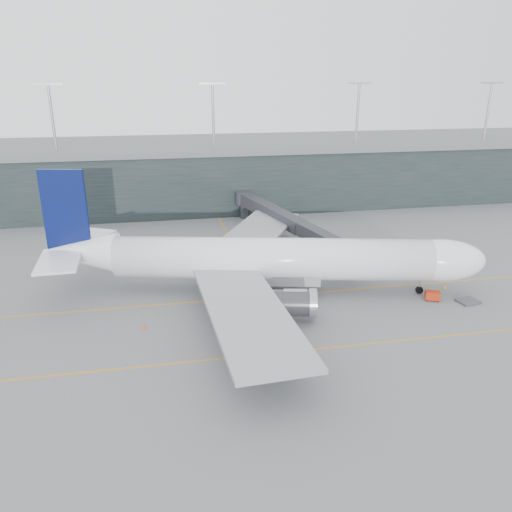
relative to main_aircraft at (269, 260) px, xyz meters
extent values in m
plane|color=#5A595E|center=(-7.34, 2.34, -5.17)|extent=(320.00, 320.00, 0.00)
cube|color=orange|center=(-7.34, -1.66, -5.16)|extent=(160.00, 0.25, 0.02)
cube|color=orange|center=(-7.34, -17.66, -5.16)|extent=(160.00, 0.25, 0.02)
cube|color=orange|center=(-2.34, 22.34, -5.16)|extent=(0.25, 60.00, 0.02)
cube|color=black|center=(-7.34, 60.34, 1.83)|extent=(240.00, 35.00, 14.00)
cube|color=slate|center=(-7.34, 60.34, 9.43)|extent=(240.00, 36.00, 1.20)
cylinder|color=#9E9EA3|center=(-37.34, 50.34, 16.83)|extent=(0.60, 0.60, 14.00)
cylinder|color=#9E9EA3|center=(-2.34, 50.34, 16.83)|extent=(0.60, 0.60, 14.00)
cylinder|color=#9E9EA3|center=(32.66, 50.34, 16.83)|extent=(0.60, 0.60, 14.00)
cylinder|color=#9E9EA3|center=(67.66, 50.34, 16.83)|extent=(0.60, 0.60, 14.00)
cylinder|color=white|center=(0.46, -0.10, 0.17)|extent=(46.54, 16.20, 6.24)
ellipsoid|color=white|center=(24.52, -5.49, 0.17)|extent=(14.15, 8.95, 6.24)
cone|color=white|center=(-27.53, 6.16, 0.87)|extent=(12.11, 8.26, 5.99)
cube|color=#92949A|center=(-0.53, 0.12, -2.25)|extent=(16.81, 8.43, 2.01)
cube|color=black|center=(28.25, -6.32, 1.17)|extent=(2.82, 3.43, 0.81)
cube|color=#92949A|center=(-5.90, -14.66, -0.84)|extent=(10.77, 29.67, 0.55)
cylinder|color=#37373C|center=(0.33, -9.87, -2.55)|extent=(7.64, 4.98, 3.52)
cube|color=#92949A|center=(0.92, 15.78, -0.84)|extent=(21.93, 29.96, 0.55)
cylinder|color=#37373C|center=(4.51, 8.79, -2.55)|extent=(7.64, 4.98, 3.52)
cube|color=#09124A|center=(-29.01, 6.49, 7.21)|extent=(6.49, 1.92, 12.08)
cube|color=white|center=(-29.72, 0.98, 1.37)|extent=(5.91, 9.28, 0.35)
cube|color=white|center=(-27.31, 11.78, 1.37)|extent=(9.10, 10.59, 0.35)
cylinder|color=black|center=(22.06, -4.94, -4.61)|extent=(1.17, 0.63, 1.11)
cylinder|color=#9E9EA3|center=(22.06, -4.94, -3.86)|extent=(0.30, 0.30, 2.62)
cylinder|color=black|center=(-4.53, -3.94, -4.51)|extent=(1.39, 0.78, 1.31)
cylinder|color=black|center=(-2.42, 5.49, -4.51)|extent=(1.39, 0.78, 1.31)
cube|color=#2D2E33|center=(12.89, 2.30, -0.38)|extent=(3.80, 4.08, 2.68)
cube|color=#2D2E33|center=(10.99, 10.02, -0.38)|extent=(5.29, 12.65, 2.39)
cube|color=#2D2E33|center=(8.03, 22.10, -0.38)|extent=(5.52, 12.71, 2.49)
cube|color=#2D2E33|center=(5.06, 34.18, -0.38)|extent=(5.76, 12.76, 2.58)
cylinder|color=#9E9EA3|center=(10.83, 10.67, -3.35)|extent=(0.48, 0.48, 3.64)
cube|color=#37373C|center=(10.83, 10.67, -4.83)|extent=(2.20, 1.85, 0.67)
cylinder|color=#2D2E33|center=(12.89, 42.84, -0.38)|extent=(3.83, 3.83, 2.87)
cylinder|color=#2D2E33|center=(12.89, 42.84, -3.45)|extent=(1.72, 1.72, 3.44)
cube|color=#B5280C|center=(22.73, -7.59, -4.39)|extent=(2.37, 2.00, 1.20)
cylinder|color=black|center=(21.87, -7.71, -4.98)|extent=(0.39, 0.28, 0.37)
cylinder|color=black|center=(23.22, -8.31, -4.98)|extent=(0.39, 0.28, 0.37)
cylinder|color=black|center=(22.24, -6.87, -4.98)|extent=(0.39, 0.28, 0.37)
cylinder|color=black|center=(23.59, -7.47, -4.98)|extent=(0.39, 0.28, 0.37)
cube|color=#3E3F44|center=(27.49, -9.18, -4.99)|extent=(3.30, 2.82, 0.29)
cube|color=#37373C|center=(-11.05, 11.99, -5.02)|extent=(2.43, 2.17, 0.20)
cube|color=#B5BCC2|center=(-11.05, 11.99, -4.11)|extent=(2.01, 1.95, 1.51)
cube|color=#264C98|center=(-11.05, 11.99, -3.32)|extent=(2.07, 2.01, 0.08)
cube|color=#37373C|center=(-9.19, 14.93, -5.02)|extent=(2.24, 1.96, 0.19)
cube|color=#9EA2A9|center=(-9.19, 14.93, -4.16)|extent=(1.84, 1.77, 1.44)
cube|color=#264C98|center=(-9.19, 14.93, -3.41)|extent=(1.90, 1.83, 0.08)
cube|color=#37373C|center=(-8.01, 13.32, -5.01)|extent=(2.48, 2.23, 0.20)
cube|color=silver|center=(-8.01, 13.32, -4.09)|extent=(2.06, 2.00, 1.54)
cube|color=#264C98|center=(-8.01, 13.32, -3.29)|extent=(2.13, 2.06, 0.08)
cone|color=orange|center=(26.77, -4.04, -4.80)|extent=(0.47, 0.47, 0.75)
cone|color=#FC4D0E|center=(-0.14, -16.66, -4.78)|extent=(0.49, 0.49, 0.78)
cone|color=#CA700B|center=(3.34, 13.76, -4.79)|extent=(0.48, 0.48, 0.76)
cone|color=#F24B0D|center=(-18.39, -8.62, -4.77)|extent=(0.50, 0.50, 0.79)
camera|label=1|loc=(-14.96, -67.74, 25.67)|focal=35.00mm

